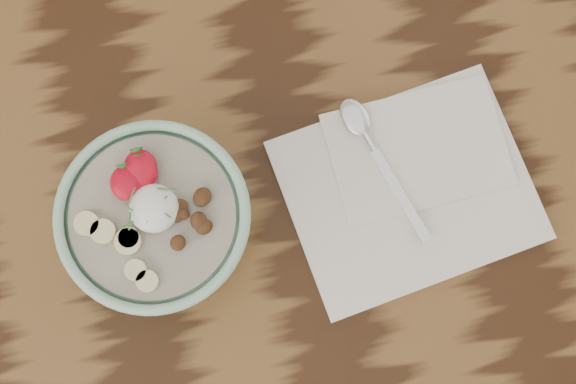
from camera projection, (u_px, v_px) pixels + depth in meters
table at (135, 223)px, 100.53cm from camera, size 160.00×90.00×75.00cm
breakfast_bowl at (158, 221)px, 84.36cm from camera, size 19.94×19.94×13.09cm
napkin at (410, 182)px, 91.29cm from camera, size 29.75×25.29×1.67cm
spoon at (366, 137)px, 90.85cm from camera, size 7.23×18.40×0.97cm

